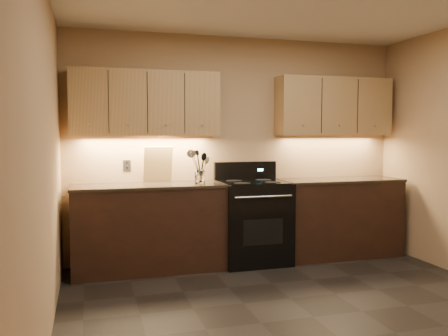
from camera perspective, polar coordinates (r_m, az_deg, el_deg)
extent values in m
plane|color=black|center=(4.06, 10.68, -17.20)|extent=(4.00, 4.00, 0.00)
cube|color=tan|center=(5.64, 1.67, 2.41)|extent=(4.00, 0.04, 2.60)
cube|color=tan|center=(3.38, -20.85, 0.96)|extent=(0.04, 4.00, 2.60)
cube|color=black|center=(5.20, -9.03, -7.22)|extent=(1.60, 0.60, 0.90)
cube|color=#3C3126|center=(5.13, -9.09, -2.13)|extent=(1.62, 0.62, 0.03)
cube|color=black|center=(5.92, 13.55, -5.89)|extent=(1.44, 0.60, 0.90)
cube|color=#3C3126|center=(5.86, 13.63, -1.41)|extent=(1.46, 0.62, 0.03)
cube|color=black|center=(5.45, 3.50, -6.56)|extent=(0.76, 0.65, 0.92)
cube|color=black|center=(5.38, 3.53, -1.69)|extent=(0.70, 0.60, 0.01)
cube|color=black|center=(5.64, 2.56, -0.34)|extent=(0.76, 0.07, 0.22)
cube|color=#19E5F2|center=(5.66, 4.40, -0.22)|extent=(0.06, 0.00, 0.03)
cylinder|color=silver|center=(5.08, 4.81, -3.46)|extent=(0.65, 0.02, 0.02)
cube|color=black|center=(5.15, 4.73, -7.70)|extent=(0.46, 0.00, 0.28)
cylinder|color=black|center=(5.18, 2.21, -1.83)|extent=(0.18, 0.18, 0.00)
cylinder|color=black|center=(5.30, 5.90, -1.71)|extent=(0.18, 0.18, 0.00)
cylinder|color=black|center=(5.46, 1.22, -1.52)|extent=(0.18, 0.18, 0.00)
cylinder|color=black|center=(5.58, 4.75, -1.41)|extent=(0.18, 0.18, 0.00)
cube|color=tan|center=(5.26, -9.40, 7.67)|extent=(1.60, 0.30, 0.70)
cube|color=tan|center=(5.98, 13.06, 7.20)|extent=(1.44, 0.30, 0.70)
cube|color=#B2B5BA|center=(5.39, -11.61, 0.32)|extent=(0.08, 0.01, 0.12)
cylinder|color=white|center=(5.17, -2.93, -1.10)|extent=(0.14, 0.14, 0.14)
cylinder|color=white|center=(5.17, -2.93, -1.78)|extent=(0.11, 0.11, 0.02)
cube|color=#D6B973|center=(5.37, -7.95, 0.45)|extent=(0.33, 0.14, 0.40)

